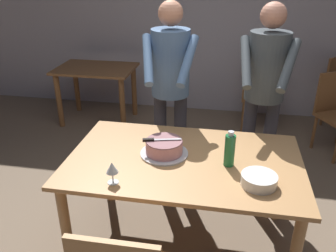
% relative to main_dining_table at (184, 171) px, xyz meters
% --- Properties ---
extents(ground_plane, '(14.00, 14.00, 0.00)m').
position_rel_main_dining_table_xyz_m(ground_plane, '(0.00, 0.00, -0.65)').
color(ground_plane, '#7A6651').
extents(back_wall, '(10.00, 0.12, 2.70)m').
position_rel_main_dining_table_xyz_m(back_wall, '(0.00, 2.79, 0.70)').
color(back_wall, '#ADA8B2').
rests_on(back_wall, ground_plane).
extents(main_dining_table, '(1.61, 0.99, 0.75)m').
position_rel_main_dining_table_xyz_m(main_dining_table, '(0.00, 0.00, 0.00)').
color(main_dining_table, tan).
rests_on(main_dining_table, ground_plane).
extents(cake_on_platter, '(0.34, 0.34, 0.11)m').
position_rel_main_dining_table_xyz_m(cake_on_platter, '(-0.15, 0.04, 0.15)').
color(cake_on_platter, silver).
rests_on(cake_on_platter, main_dining_table).
extents(cake_knife, '(0.27, 0.09, 0.02)m').
position_rel_main_dining_table_xyz_m(cake_knife, '(-0.22, 0.02, 0.22)').
color(cake_knife, silver).
rests_on(cake_knife, cake_on_platter).
extents(plate_stack, '(0.22, 0.22, 0.07)m').
position_rel_main_dining_table_xyz_m(plate_stack, '(0.49, -0.23, 0.14)').
color(plate_stack, white).
rests_on(plate_stack, main_dining_table).
extents(wine_glass_near, '(0.08, 0.08, 0.14)m').
position_rel_main_dining_table_xyz_m(wine_glass_near, '(-0.39, -0.37, 0.20)').
color(wine_glass_near, silver).
rests_on(wine_glass_near, main_dining_table).
extents(water_bottle, '(0.07, 0.07, 0.25)m').
position_rel_main_dining_table_xyz_m(water_bottle, '(0.30, -0.03, 0.22)').
color(water_bottle, '#1E6B38').
rests_on(water_bottle, main_dining_table).
extents(person_cutting_cake, '(0.47, 0.56, 1.72)m').
position_rel_main_dining_table_xyz_m(person_cutting_cake, '(-0.22, 0.71, 0.43)').
color(person_cutting_cake, '#2D2D38').
rests_on(person_cutting_cake, ground_plane).
extents(person_standing_beside, '(0.46, 0.57, 1.72)m').
position_rel_main_dining_table_xyz_m(person_standing_beside, '(0.55, 0.74, 0.43)').
color(person_standing_beside, '#2D2D38').
rests_on(person_standing_beside, ground_plane).
extents(background_table, '(1.00, 0.70, 0.74)m').
position_rel_main_dining_table_xyz_m(background_table, '(-1.45, 2.09, -0.07)').
color(background_table, brown).
rests_on(background_table, ground_plane).
extents(background_chair_2, '(0.45, 0.45, 0.90)m').
position_rel_main_dining_table_xyz_m(background_chair_2, '(0.66, 2.32, -0.16)').
color(background_chair_2, brown).
rests_on(background_chair_2, ground_plane).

